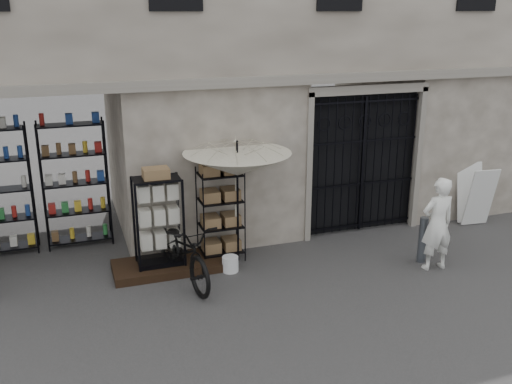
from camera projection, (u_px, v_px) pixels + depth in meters
name	position (u px, v px, depth m)	size (l,w,h in m)	color
ground	(327.00, 287.00, 9.64)	(80.00, 80.00, 0.00)	black
main_building	(252.00, 8.00, 11.87)	(14.00, 4.00, 9.00)	#ADA394
shop_recess	(38.00, 182.00, 10.32)	(3.00, 1.70, 3.00)	black
shop_shelving	(37.00, 188.00, 10.83)	(2.70, 0.50, 2.50)	black
iron_gate	(359.00, 161.00, 11.78)	(2.50, 0.21, 3.00)	black
step_platform	(169.00, 266.00, 10.27)	(2.00, 0.90, 0.15)	black
display_cabinet	(159.00, 226.00, 9.98)	(0.91, 0.73, 1.72)	black
wire_rack	(221.00, 215.00, 10.51)	(0.83, 0.64, 1.76)	black
market_umbrella	(237.00, 158.00, 10.07)	(2.24, 2.26, 2.75)	black
white_bucket	(230.00, 264.00, 10.19)	(0.29, 0.29, 0.28)	white
bicycle	(185.00, 280.00, 9.89)	(0.74, 1.12, 2.13)	black
steel_bollard	(423.00, 240.00, 10.50)	(0.16, 0.16, 0.87)	slate
shopkeeper	(433.00, 268.00, 10.36)	(0.62, 1.71, 0.41)	white
easel_sign	(475.00, 195.00, 12.30)	(0.67, 0.75, 1.29)	silver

